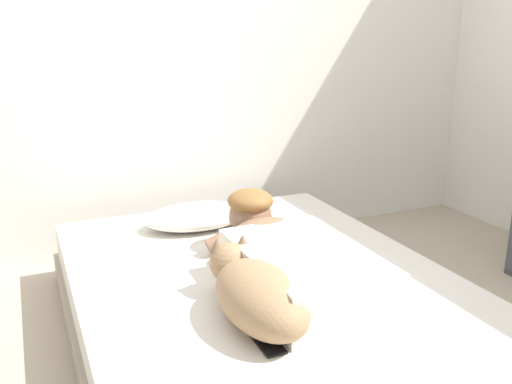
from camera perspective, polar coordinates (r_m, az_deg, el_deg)
name	(u,v)px	position (r m, az deg, el deg)	size (l,w,h in m)	color
back_wall	(163,25)	(3.16, -9.48, 16.50)	(4.02, 0.12, 2.50)	silver
bed	(262,308)	(2.30, 0.60, -11.80)	(1.46, 1.94, 0.30)	gray
pillow	(197,216)	(2.74, -6.01, -2.46)	(0.52, 0.32, 0.11)	white
person_lying	(287,255)	(2.14, 3.19, -6.45)	(0.43, 0.92, 0.27)	silver
dog	(257,293)	(1.86, 0.07, -10.25)	(0.26, 0.57, 0.21)	#9E7A56
coffee_cup	(249,223)	(2.68, -0.71, -3.19)	(0.12, 0.09, 0.07)	#D84C47
cell_phone	(268,344)	(1.77, 1.24, -15.25)	(0.07, 0.14, 0.01)	black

